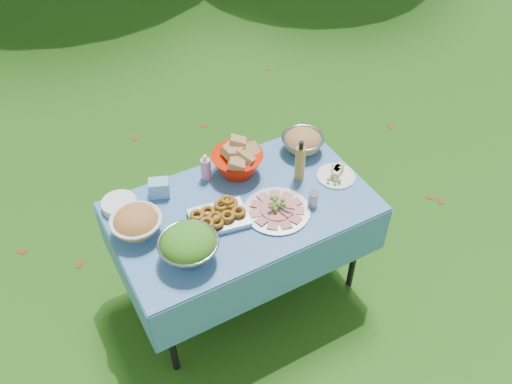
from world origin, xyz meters
The scene contains 14 objects.
ground centered at (0.00, 0.00, 0.00)m, with size 80.00×80.00×0.00m, color #153D0B.
picnic_table centered at (0.00, 0.00, 0.38)m, with size 1.46×0.86×0.76m, color #7CB6EE.
salad_bowl centered at (-0.41, -0.20, 0.86)m, with size 0.31×0.31×0.20m, color #9899A0, non-canonical shape.
pasta_bowl_white centered at (-0.58, 0.09, 0.84)m, with size 0.27×0.27×0.15m, color white, non-canonical shape.
plate_stack centered at (-0.61, 0.32, 0.79)m, with size 0.20×0.20×0.05m, color white.
wipes_box centered at (-0.37, 0.31, 0.81)m, with size 0.11×0.08×0.10m, color #88C0DF.
sanitizer_bottle centered at (-0.07, 0.31, 0.85)m, with size 0.06×0.06×0.17m, color pink.
bread_bowl centered at (0.11, 0.26, 0.86)m, with size 0.31×0.31×0.21m, color red, non-canonical shape.
pasta_bowl_steel centered at (0.56, 0.25, 0.83)m, with size 0.26×0.26×0.14m, color #9899A0, non-canonical shape.
fried_tray centered at (-0.16, -0.04, 0.80)m, with size 0.31×0.22×0.07m, color silver.
charcuterie_platter centered at (0.15, -0.14, 0.80)m, with size 0.37×0.37×0.09m, color #9FA0A6.
oil_bottle centered at (0.41, 0.04, 0.90)m, with size 0.06×0.06×0.27m, color #B19234.
cheese_plate centered at (0.60, -0.06, 0.79)m, with size 0.23×0.23×0.06m, color white.
shaker centered at (0.35, -0.19, 0.81)m, with size 0.06×0.06×0.09m, color silver.
Camera 1 is at (-0.97, -1.91, 2.95)m, focal length 38.00 mm.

